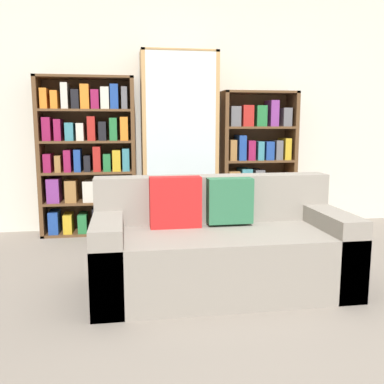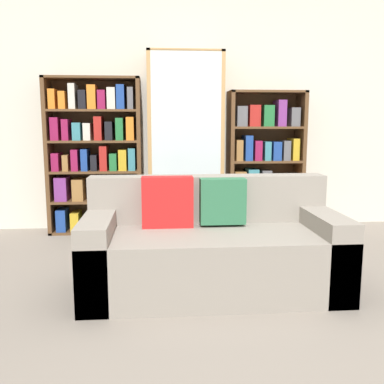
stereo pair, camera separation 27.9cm
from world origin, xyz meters
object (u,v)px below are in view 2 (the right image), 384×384
couch (211,249)px  display_cabinet (185,144)px  wine_bottle (240,224)px  bookshelf_left (96,158)px  bookshelf_right (264,164)px

couch → display_cabinet: bearing=92.3°
display_cabinet → wine_bottle: (0.52, -0.42, -0.78)m
bookshelf_left → bookshelf_right: (1.81, 0.00, -0.08)m
bookshelf_right → wine_bottle: 0.79m
bookshelf_left → display_cabinet: (0.95, -0.02, 0.14)m
bookshelf_left → display_cabinet: 0.96m
display_cabinet → wine_bottle: display_cabinet is taller
bookshelf_left → display_cabinet: bearing=-0.9°
couch → bookshelf_left: bearing=120.7°
display_cabinet → bookshelf_right: (0.87, 0.02, -0.22)m
bookshelf_left → display_cabinet: display_cabinet is taller
bookshelf_left → wine_bottle: 1.66m
bookshelf_left → bookshelf_right: 1.81m
bookshelf_left → display_cabinet: size_ratio=0.86×
couch → wine_bottle: couch is taller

